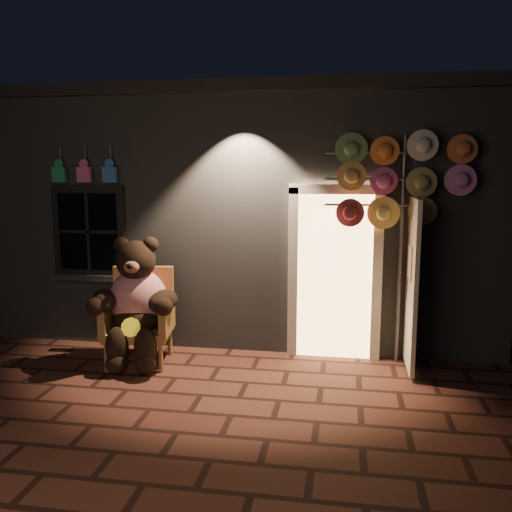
# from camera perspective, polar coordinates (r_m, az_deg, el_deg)

# --- Properties ---
(ground) EXTENTS (60.00, 60.00, 0.00)m
(ground) POSITION_cam_1_polar(r_m,az_deg,el_deg) (5.96, -5.84, -14.36)
(ground) COLOR #572D21
(ground) RESTS_ON ground
(shop_building) EXTENTS (7.30, 5.95, 3.51)m
(shop_building) POSITION_cam_1_polar(r_m,az_deg,el_deg) (9.39, 0.43, 5.27)
(shop_building) COLOR slate
(shop_building) RESTS_ON ground
(wicker_armchair) EXTENTS (0.88, 0.81, 1.15)m
(wicker_armchair) POSITION_cam_1_polar(r_m,az_deg,el_deg) (6.90, -12.08, -6.15)
(wicker_armchair) COLOR #B16C44
(wicker_armchair) RESTS_ON ground
(teddy_bear) EXTENTS (1.12, 0.93, 1.56)m
(teddy_bear) POSITION_cam_1_polar(r_m,az_deg,el_deg) (6.71, -12.50, -4.75)
(teddy_bear) COLOR red
(teddy_bear) RESTS_ON ground
(hat_rack) EXTENTS (1.69, 0.22, 2.79)m
(hat_rack) POSITION_cam_1_polar(r_m,az_deg,el_deg) (6.57, 14.69, 7.84)
(hat_rack) COLOR #59595E
(hat_rack) RESTS_ON ground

